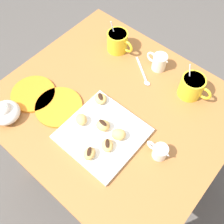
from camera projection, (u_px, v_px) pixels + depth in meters
name	position (u px, v px, depth m)	size (l,w,h in m)	color
ground_plane	(113.00, 168.00, 1.66)	(8.00, 8.00, 0.00)	#514C47
dining_table	(114.00, 123.00, 1.16)	(0.89, 0.80, 0.73)	#A36633
pastry_plate_square	(103.00, 134.00, 0.96)	(0.27, 0.27, 0.02)	silver
coffee_mug_yellow_left	(118.00, 41.00, 1.15)	(0.13, 0.09, 0.14)	yellow
coffee_mug_yellow_right	(192.00, 86.00, 1.02)	(0.13, 0.09, 0.14)	yellow
cream_pitcher_white	(159.00, 61.00, 1.10)	(0.10, 0.06, 0.07)	silver
ice_cream_bowl	(5.00, 112.00, 0.98)	(0.11, 0.11, 0.08)	silver
chocolate_sauce_pitcher	(160.00, 151.00, 0.90)	(0.09, 0.05, 0.06)	silver
saucer_orange_left	(33.00, 94.00, 1.06)	(0.18, 0.18, 0.01)	orange
saucer_orange_right	(59.00, 107.00, 1.03)	(0.19, 0.19, 0.01)	orange
loose_spoon_near_saucer	(144.00, 75.00, 1.11)	(0.14, 0.10, 0.01)	silver
beignet_0	(81.00, 119.00, 0.96)	(0.05, 0.04, 0.04)	#E5B260
beignet_1	(107.00, 145.00, 0.91)	(0.05, 0.04, 0.03)	#E5B260
chocolate_drizzle_1	(107.00, 143.00, 0.90)	(0.04, 0.01, 0.01)	black
beignet_2	(103.00, 125.00, 0.95)	(0.05, 0.04, 0.04)	#E5B260
chocolate_drizzle_2	(103.00, 123.00, 0.93)	(0.04, 0.02, 0.01)	black
beignet_3	(89.00, 154.00, 0.89)	(0.05, 0.04, 0.03)	#E5B260
chocolate_drizzle_3	(89.00, 151.00, 0.88)	(0.03, 0.01, 0.01)	black
beignet_4	(101.00, 99.00, 1.02)	(0.05, 0.05, 0.03)	#E5B260
chocolate_drizzle_4	(100.00, 96.00, 1.00)	(0.04, 0.02, 0.01)	black
beignet_5	(119.00, 134.00, 0.93)	(0.05, 0.04, 0.04)	#E5B260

